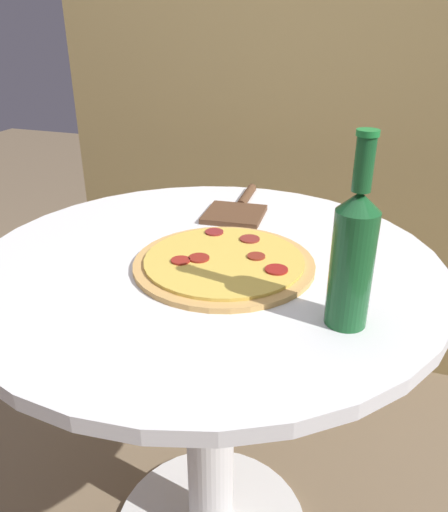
% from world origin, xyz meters
% --- Properties ---
extents(table, '(0.88, 0.88, 0.77)m').
position_xyz_m(table, '(0.00, 0.00, 0.55)').
color(table, white).
rests_on(table, ground_plane).
extents(fence_panel, '(1.71, 0.04, 1.49)m').
position_xyz_m(fence_panel, '(0.00, 0.87, 0.75)').
color(fence_panel, tan).
rests_on(fence_panel, ground_plane).
extents(pizza, '(0.33, 0.33, 0.02)m').
position_xyz_m(pizza, '(0.04, -0.02, 0.78)').
color(pizza, tan).
rests_on(pizza, table).
extents(beer_bottle, '(0.06, 0.06, 0.28)m').
position_xyz_m(beer_bottle, '(0.27, -0.14, 0.89)').
color(beer_bottle, '#195628').
rests_on(beer_bottle, table).
extents(pizza_paddle, '(0.14, 0.27, 0.02)m').
position_xyz_m(pizza_paddle, '(-0.02, 0.25, 0.78)').
color(pizza_paddle, brown).
rests_on(pizza_paddle, table).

